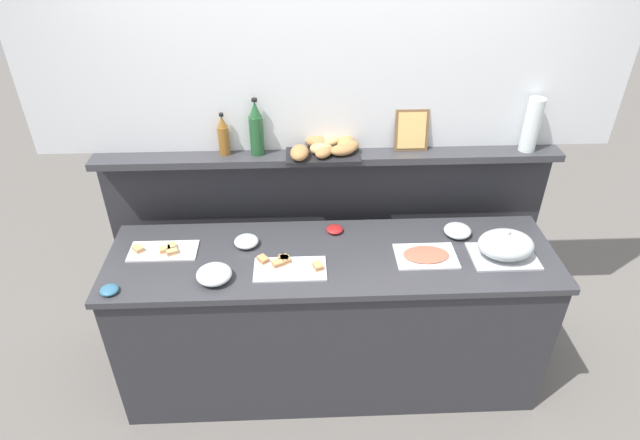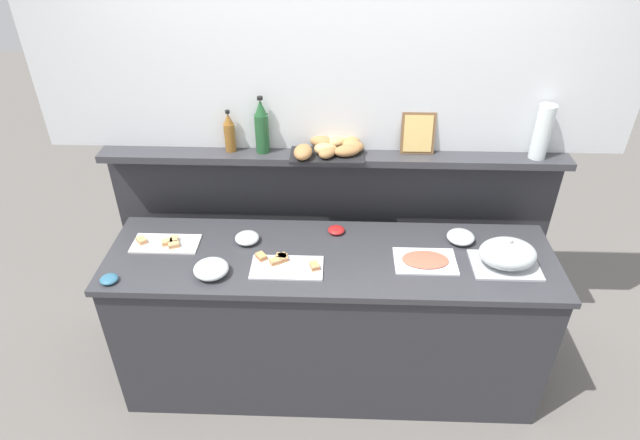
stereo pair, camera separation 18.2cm
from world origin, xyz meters
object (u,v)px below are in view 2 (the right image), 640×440
object	(u,v)px
bread_basket	(331,148)
vinegar_bottle_amber	(230,133)
sandwich_platter_side	(286,265)
water_carafe	(542,132)
sandwich_platter_front	(165,243)
glass_bowl_small	(247,238)
framed_picture	(418,133)
wine_bottle_green	(262,127)
cold_cuts_platter	(425,261)
serving_cloche	(507,255)
condiment_bowl_dark	(109,279)
condiment_bowl_teal	(336,230)
glass_bowl_large	(211,269)
glass_bowl_medium	(461,237)

from	to	relation	value
bread_basket	vinegar_bottle_amber	bearing A→B (deg)	176.85
sandwich_platter_side	water_carafe	size ratio (longest dim) A/B	1.22
sandwich_platter_front	glass_bowl_small	size ratio (longest dim) A/B	2.72
vinegar_bottle_amber	framed_picture	world-z (taller)	vinegar_bottle_amber
framed_picture	wine_bottle_green	bearing A→B (deg)	-178.68
cold_cuts_platter	serving_cloche	world-z (taller)	serving_cloche
sandwich_platter_front	serving_cloche	size ratio (longest dim) A/B	1.04
glass_bowl_small	condiment_bowl_dark	size ratio (longest dim) A/B	1.48
condiment_bowl_teal	serving_cloche	bearing A→B (deg)	-17.28
serving_cloche	condiment_bowl_dark	bearing A→B (deg)	-174.46
condiment_bowl_teal	vinegar_bottle_amber	distance (m)	0.79
condiment_bowl_teal	wine_bottle_green	bearing A→B (deg)	150.77
serving_cloche	glass_bowl_large	distance (m)	1.48
condiment_bowl_dark	wine_bottle_green	distance (m)	1.10
bread_basket	water_carafe	xyz separation A→B (m)	(1.11, 0.01, 0.11)
glass_bowl_small	wine_bottle_green	xyz separation A→B (m)	(0.07, 0.34, 0.50)
glass_bowl_large	condiment_bowl_teal	bearing A→B (deg)	32.00
water_carafe	bread_basket	bearing A→B (deg)	-179.61
glass_bowl_small	water_carafe	world-z (taller)	water_carafe
glass_bowl_large	bread_basket	bearing A→B (deg)	45.46
sandwich_platter_side	condiment_bowl_teal	world-z (taller)	sandwich_platter_side
glass_bowl_medium	water_carafe	size ratio (longest dim) A/B	0.50
glass_bowl_medium	framed_picture	distance (m)	0.61
framed_picture	sandwich_platter_front	bearing A→B (deg)	-163.55
serving_cloche	vinegar_bottle_amber	bearing A→B (deg)	160.91
condiment_bowl_dark	framed_picture	size ratio (longest dim) A/B	0.39
condiment_bowl_teal	framed_picture	xyz separation A→B (m)	(0.43, 0.25, 0.47)
glass_bowl_medium	bread_basket	size ratio (longest dim) A/B	0.36
cold_cuts_platter	bread_basket	size ratio (longest dim) A/B	0.77
vinegar_bottle_amber	water_carafe	bearing A→B (deg)	-0.79
condiment_bowl_teal	wine_bottle_green	world-z (taller)	wine_bottle_green
glass_bowl_medium	condiment_bowl_dark	world-z (taller)	glass_bowl_medium
serving_cloche	glass_bowl_medium	bearing A→B (deg)	132.42
serving_cloche	framed_picture	distance (m)	0.79
condiment_bowl_dark	bread_basket	distance (m)	1.32
serving_cloche	framed_picture	world-z (taller)	framed_picture
sandwich_platter_front	water_carafe	distance (m)	2.09
condiment_bowl_teal	bread_basket	bearing A→B (deg)	100.03
sandwich_platter_front	serving_cloche	xyz separation A→B (m)	(1.77, -0.12, 0.06)
sandwich_platter_side	glass_bowl_small	distance (m)	0.31
bread_basket	water_carafe	bearing A→B (deg)	0.39
sandwich_platter_side	condiment_bowl_dark	size ratio (longest dim) A/B	4.14
cold_cuts_platter	condiment_bowl_teal	distance (m)	0.52
cold_cuts_platter	water_carafe	size ratio (longest dim) A/B	1.06
cold_cuts_platter	condiment_bowl_teal	world-z (taller)	condiment_bowl_teal
sandwich_platter_side	glass_bowl_medium	bearing A→B (deg)	15.29
sandwich_platter_front	condiment_bowl_dark	xyz separation A→B (m)	(-0.19, -0.31, 0.01)
glass_bowl_large	sandwich_platter_side	bearing A→B (deg)	11.25
condiment_bowl_teal	wine_bottle_green	xyz separation A→B (m)	(-0.41, 0.23, 0.50)
wine_bottle_green	vinegar_bottle_amber	bearing A→B (deg)	178.73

